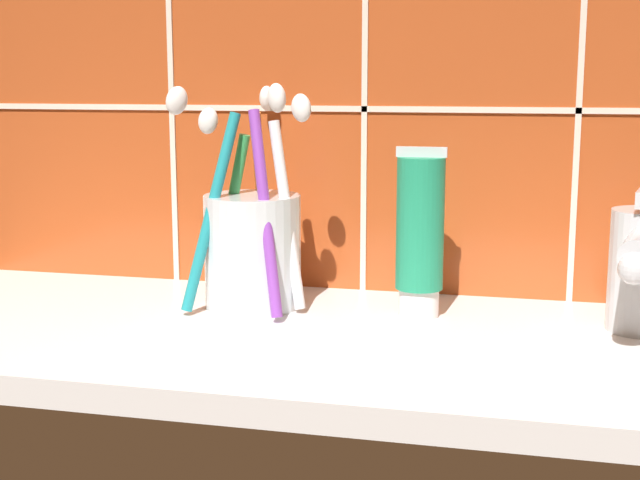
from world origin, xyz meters
TOP-DOWN VIEW (x-y plane):
  - sink_counter at (0.00, 0.00)cm, footprint 71.15×28.89cm
  - tile_wall_backsplash at (0.01, 14.69)cm, footprint 81.15×1.72cm
  - toothbrush_cup at (-6.03, 6.14)cm, footprint 11.52×13.29cm
  - toothpaste_tube at (7.73, 6.20)cm, footprint 3.95×3.76cm

SIDE VIEW (x-z plane):
  - sink_counter at x=0.00cm, z-range 0.00..2.00cm
  - toothbrush_cup at x=-6.03cm, z-range -1.87..16.64cm
  - toothpaste_tube at x=7.73cm, z-range 1.92..15.37cm
  - tile_wall_backsplash at x=0.01cm, z-range 0.01..47.50cm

